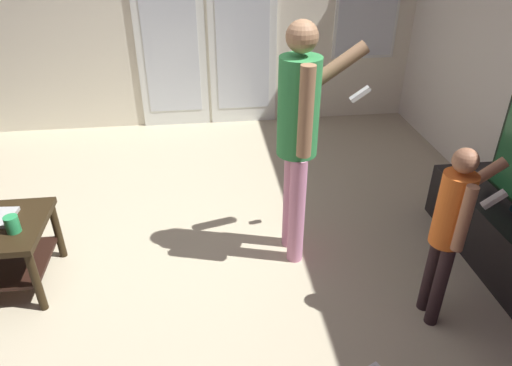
{
  "coord_description": "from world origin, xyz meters",
  "views": [
    {
      "loc": [
        0.4,
        -2.41,
        2.1
      ],
      "look_at": [
        0.68,
        -0.17,
        0.78
      ],
      "focal_mm": 32.6,
      "sensor_mm": 36.0,
      "label": 1
    }
  ],
  "objects": [
    {
      "name": "person_child",
      "position": [
        1.68,
        -0.53,
        0.66
      ],
      "size": [
        0.45,
        0.3,
        1.11
      ],
      "color": "#2D1F21",
      "rests_on": "ground_plane"
    },
    {
      "name": "cup_near_edge",
      "position": [
        -0.74,
        -0.03,
        0.52
      ],
      "size": [
        0.08,
        0.08,
        0.1
      ],
      "primitive_type": "cylinder",
      "color": "#289351",
      "rests_on": "coffee_table"
    },
    {
      "name": "person_adult",
      "position": [
        0.99,
        0.17,
        0.96
      ],
      "size": [
        0.63,
        0.45,
        1.59
      ],
      "color": "pink",
      "rests_on": "ground_plane"
    },
    {
      "name": "ground_plane",
      "position": [
        0.0,
        0.0,
        -0.01
      ],
      "size": [
        5.62,
        5.32,
        0.02
      ],
      "primitive_type": "cube",
      "color": "#B7AC8E"
    }
  ]
}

